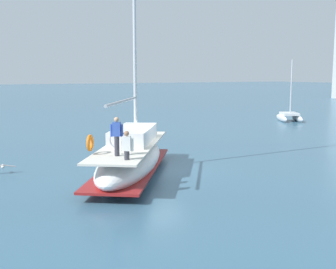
{
  "coord_description": "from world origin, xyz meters",
  "views": [
    {
      "loc": [
        18.09,
        -9.83,
        4.72
      ],
      "look_at": [
        0.27,
        0.33,
        1.8
      ],
      "focal_mm": 45.12,
      "sensor_mm": 36.0,
      "label": 1
    }
  ],
  "objects_px": {
    "main_sailboat": "(131,156)",
    "mooring_buoy": "(127,150)",
    "moored_sloop_near": "(289,116)",
    "seagull": "(3,166)"
  },
  "relations": [
    {
      "from": "main_sailboat",
      "to": "mooring_buoy",
      "type": "distance_m",
      "value": 5.8
    },
    {
      "from": "main_sailboat",
      "to": "moored_sloop_near",
      "type": "xyz_separation_m",
      "value": [
        -13.19,
        23.77,
        -0.4
      ]
    },
    {
      "from": "moored_sloop_near",
      "to": "seagull",
      "type": "relative_size",
      "value": 5.28
    },
    {
      "from": "main_sailboat",
      "to": "seagull",
      "type": "bearing_deg",
      "value": -121.75
    },
    {
      "from": "main_sailboat",
      "to": "seagull",
      "type": "distance_m",
      "value": 6.24
    },
    {
      "from": "main_sailboat",
      "to": "mooring_buoy",
      "type": "xyz_separation_m",
      "value": [
        -5.34,
        2.16,
        -0.72
      ]
    },
    {
      "from": "moored_sloop_near",
      "to": "mooring_buoy",
      "type": "relative_size",
      "value": 6.73
    },
    {
      "from": "main_sailboat",
      "to": "moored_sloop_near",
      "type": "bearing_deg",
      "value": 119.02
    },
    {
      "from": "main_sailboat",
      "to": "seagull",
      "type": "height_order",
      "value": "main_sailboat"
    },
    {
      "from": "seagull",
      "to": "mooring_buoy",
      "type": "height_order",
      "value": "mooring_buoy"
    }
  ]
}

